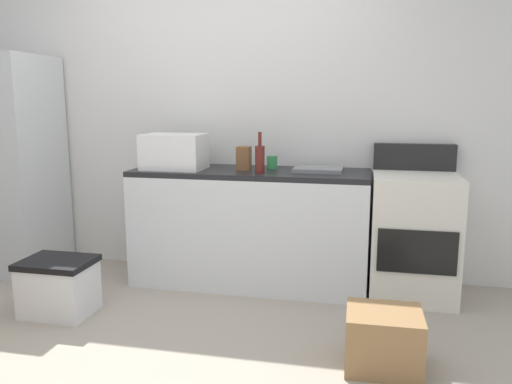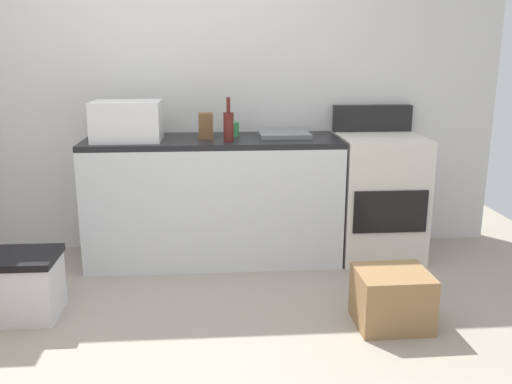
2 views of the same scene
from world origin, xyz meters
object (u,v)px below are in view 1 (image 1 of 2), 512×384
coffee_mug (272,162)px  storage_bin (59,286)px  microwave (174,152)px  knife_block (244,158)px  cardboard_box_small (383,340)px  stove_oven (413,234)px  refrigerator (10,165)px  wine_bottle (260,158)px

coffee_mug → storage_bin: size_ratio=0.22×
microwave → storage_bin: size_ratio=1.00×
knife_block → cardboard_box_small: (1.03, -1.10, -0.83)m
stove_oven → cardboard_box_small: 1.18m
refrigerator → knife_block: bearing=1.1°
wine_bottle → cardboard_box_small: size_ratio=0.75×
microwave → cardboard_box_small: size_ratio=1.16×
cardboard_box_small → refrigerator: bearing=160.8°
microwave → storage_bin: 1.28m
refrigerator → cardboard_box_small: size_ratio=4.48×
knife_block → storage_bin: (-1.08, -0.84, -0.80)m
knife_block → wine_bottle: bearing=-43.7°
storage_bin → wine_bottle: bearing=29.3°
microwave → coffee_mug: bearing=13.2°
refrigerator → wine_bottle: 2.17m
cardboard_box_small → storage_bin: 2.13m
refrigerator → cardboard_box_small: 3.30m
stove_oven → knife_block: bearing=-179.3°
storage_bin → coffee_mug: bearing=36.9°
wine_bottle → coffee_mug: wine_bottle is taller
stove_oven → microwave: microwave is taller
wine_bottle → knife_block: (-0.16, 0.15, -0.02)m
refrigerator → knife_block: (2.00, 0.04, 0.10)m
wine_bottle → cardboard_box_small: wine_bottle is taller
microwave → storage_bin: microwave is taller
wine_bottle → storage_bin: size_ratio=0.65×
coffee_mug → stove_oven: bearing=-5.4°
coffee_mug → cardboard_box_small: bearing=-55.5°
microwave → wine_bottle: (0.69, -0.09, -0.03)m
refrigerator → cardboard_box_small: refrigerator is taller
stove_oven → knife_block: (-1.27, -0.02, 0.52)m
microwave → knife_block: 0.54m
refrigerator → stove_oven: (3.27, 0.06, -0.43)m
cardboard_box_small → knife_block: bearing=133.2°
wine_bottle → stove_oven: bearing=8.4°
refrigerator → wine_bottle: (2.16, -0.11, 0.12)m
refrigerator → stove_oven: bearing=1.0°
storage_bin → knife_block: bearing=38.0°
storage_bin → microwave: bearing=55.4°
refrigerator → wine_bottle: bearing=-2.9°
coffee_mug → storage_bin: coffee_mug is taller
wine_bottle → microwave: bearing=172.2°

